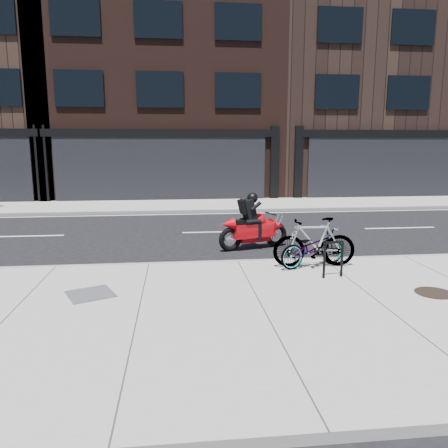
{
  "coord_description": "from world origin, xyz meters",
  "views": [
    {
      "loc": [
        -1.37,
        -11.49,
        2.76
      ],
      "look_at": [
        -0.26,
        -1.47,
        0.9
      ],
      "focal_mm": 35.0,
      "sensor_mm": 36.0,
      "label": 1
    }
  ],
  "objects": [
    {
      "name": "bicycle_rear",
      "position": [
        1.57,
        -2.6,
        0.67
      ],
      "size": [
        1.81,
        0.58,
        1.08
      ],
      "primitive_type": "imported",
      "rotation": [
        0.0,
        0.0,
        4.67
      ],
      "color": "gray",
      "rests_on": "sidewalk_near"
    },
    {
      "name": "sidewalk_far",
      "position": [
        0.0,
        7.75,
        0.07
      ],
      "size": [
        60.0,
        3.5,
        0.13
      ],
      "primitive_type": "cube",
      "color": "gray",
      "rests_on": "ground"
    },
    {
      "name": "sidewalk_near",
      "position": [
        0.0,
        -5.0,
        0.07
      ],
      "size": [
        60.0,
        6.0,
        0.13
      ],
      "primitive_type": "cube",
      "color": "gray",
      "rests_on": "ground"
    },
    {
      "name": "building_mideast",
      "position": [
        10.0,
        14.5,
        6.25
      ],
      "size": [
        12.0,
        10.0,
        12.5
      ],
      "primitive_type": "cube",
      "color": "black",
      "rests_on": "ground"
    },
    {
      "name": "manhole_cover",
      "position": [
        3.18,
        -4.51,
        0.14
      ],
      "size": [
        0.87,
        0.87,
        0.02
      ],
      "primitive_type": "cylinder",
      "rotation": [
        0.0,
        0.0,
        -0.43
      ],
      "color": "black",
      "rests_on": "sidewalk_near"
    },
    {
      "name": "ground",
      "position": [
        0.0,
        0.0,
        0.0
      ],
      "size": [
        120.0,
        120.0,
        0.0
      ],
      "primitive_type": "plane",
      "color": "black",
      "rests_on": "ground"
    },
    {
      "name": "motorcycle",
      "position": [
        0.75,
        -0.26,
        0.61
      ],
      "size": [
        1.97,
        0.87,
        1.51
      ],
      "rotation": [
        0.0,
        0.0,
        0.31
      ],
      "color": "black",
      "rests_on": "ground"
    },
    {
      "name": "bike_rack",
      "position": [
        1.71,
        -3.4,
        0.57
      ],
      "size": [
        0.44,
        0.12,
        0.74
      ],
      "rotation": [
        0.0,
        0.0,
        0.18
      ],
      "color": "black",
      "rests_on": "sidewalk_near"
    },
    {
      "name": "bicycle_front",
      "position": [
        1.54,
        -2.6,
        0.55
      ],
      "size": [
        1.7,
        1.05,
        0.85
      ],
      "primitive_type": "imported",
      "rotation": [
        0.0,
        0.0,
        1.9
      ],
      "color": "gray",
      "rests_on": "sidewalk_near"
    },
    {
      "name": "building_center",
      "position": [
        -2.0,
        14.5,
        7.25
      ],
      "size": [
        12.0,
        10.0,
        14.5
      ],
      "primitive_type": "cube",
      "color": "black",
      "rests_on": "ground"
    },
    {
      "name": "utility_grate",
      "position": [
        -2.91,
        -3.9,
        0.14
      ],
      "size": [
        0.99,
        0.99,
        0.02
      ],
      "primitive_type": "cube",
      "rotation": [
        0.0,
        0.0,
        0.43
      ],
      "color": "#4D4D50",
      "rests_on": "sidewalk_near"
    }
  ]
}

